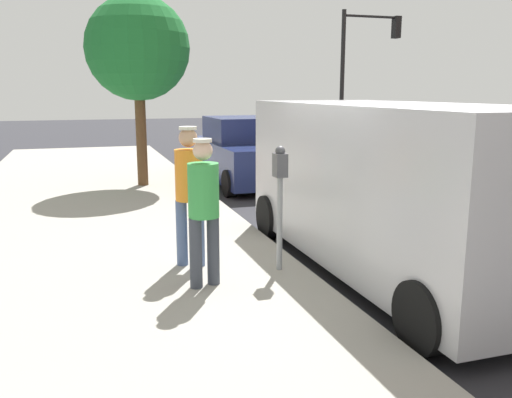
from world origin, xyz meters
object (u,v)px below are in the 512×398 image
parked_van (395,184)px  fire_hydrant (191,176)px  parking_meter_near (280,187)px  traffic_light_corner (363,58)px  street_tree (138,49)px  pedestrian_in_green (204,204)px  pedestrian_in_orange (189,187)px  parked_sedan_behind (244,153)px

parked_van → fire_hydrant: (1.60, -5.10, -0.59)m
parking_meter_near → fire_hydrant: size_ratio=1.77×
parking_meter_near → traffic_light_corner: bearing=-122.2°
traffic_light_corner → street_tree: 10.78m
pedestrian_in_green → pedestrian_in_orange: size_ratio=0.95×
parked_sedan_behind → parked_van: bearing=88.7°
parking_meter_near → fire_hydrant: (0.10, -4.98, -0.61)m
pedestrian_in_green → parking_meter_near: bearing=-164.4°
fire_hydrant → street_tree: bearing=-64.4°
parked_sedan_behind → street_tree: street_tree is taller
fire_hydrant → pedestrian_in_orange: bearing=78.6°
parked_van → parked_sedan_behind: 7.22m
pedestrian_in_orange → pedestrian_in_green: bearing=90.7°
parked_van → traffic_light_corner: 14.58m
parked_van → parked_sedan_behind: (-0.17, -7.21, -0.41)m
parked_sedan_behind → traffic_light_corner: (-6.34, -5.63, 2.77)m
traffic_light_corner → parking_meter_near: bearing=57.8°
pedestrian_in_orange → parked_sedan_behind: size_ratio=0.39×
parked_van → fire_hydrant: 5.37m
parking_meter_near → pedestrian_in_orange: (1.00, -0.49, -0.03)m
parking_meter_near → pedestrian_in_orange: pedestrian_in_orange is taller
pedestrian_in_green → fire_hydrant: bearing=-99.6°
street_tree → fire_hydrant: bearing=115.6°
pedestrian_in_green → parked_van: 2.50m
pedestrian_in_green → traffic_light_corner: (-9.00, -12.99, 2.42)m
pedestrian_in_orange → traffic_light_corner: 15.37m
pedestrian_in_green → fire_hydrant: (-0.89, -5.25, -0.53)m
pedestrian_in_orange → traffic_light_corner: size_ratio=0.33×
parked_van → traffic_light_corner: traffic_light_corner is taller
pedestrian_in_green → fire_hydrant: pedestrian_in_green is taller
traffic_light_corner → pedestrian_in_orange: bearing=53.6°
street_tree → parked_sedan_behind: bearing=-170.9°
street_tree → traffic_light_corner: bearing=-145.9°
parked_sedan_behind → traffic_light_corner: size_ratio=0.85×
parking_meter_near → traffic_light_corner: size_ratio=0.29×
pedestrian_in_orange → traffic_light_corner: bearing=-126.4°
pedestrian_in_orange → street_tree: (-0.09, -6.18, 2.06)m
parked_sedan_behind → traffic_light_corner: bearing=-138.4°
pedestrian_in_orange → parked_sedan_behind: 7.12m
parked_van → pedestrian_in_orange: bearing=-13.8°
street_tree → fire_hydrant: size_ratio=4.93×
street_tree → pedestrian_in_green: bearing=89.3°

